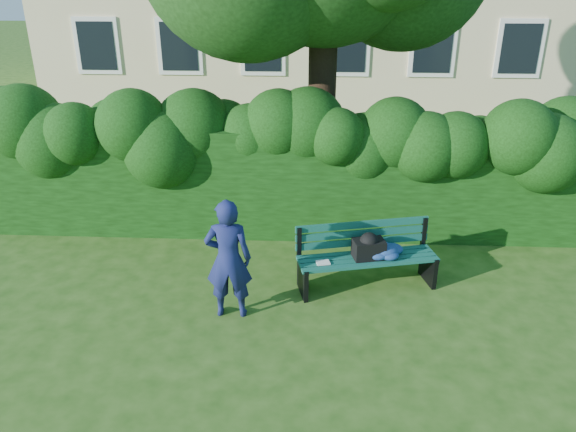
{
  "coord_description": "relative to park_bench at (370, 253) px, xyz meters",
  "views": [
    {
      "loc": [
        0.36,
        -6.51,
        4.15
      ],
      "look_at": [
        0.0,
        0.6,
        0.95
      ],
      "focal_mm": 35.0,
      "sensor_mm": 36.0,
      "label": 1
    }
  ],
  "objects": [
    {
      "name": "man_reading",
      "position": [
        -1.84,
        -0.8,
        0.29
      ],
      "size": [
        0.6,
        0.41,
        1.6
      ],
      "primitive_type": "imported",
      "rotation": [
        0.0,
        0.0,
        3.19
      ],
      "color": "navy",
      "rests_on": "ground"
    },
    {
      "name": "hedge",
      "position": [
        -1.15,
        1.81,
        0.39
      ],
      "size": [
        10.0,
        1.0,
        1.8
      ],
      "color": "black",
      "rests_on": "ground"
    },
    {
      "name": "ground",
      "position": [
        -1.15,
        -0.39,
        -0.51
      ],
      "size": [
        80.0,
        80.0,
        0.0
      ],
      "primitive_type": "plane",
      "color": "#254D13",
      "rests_on": "ground"
    },
    {
      "name": "park_bench",
      "position": [
        0.0,
        0.0,
        0.0
      ],
      "size": [
        1.99,
        0.98,
        0.89
      ],
      "rotation": [
        0.0,
        0.0,
        0.23
      ],
      "color": "#0D433C",
      "rests_on": "ground"
    }
  ]
}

